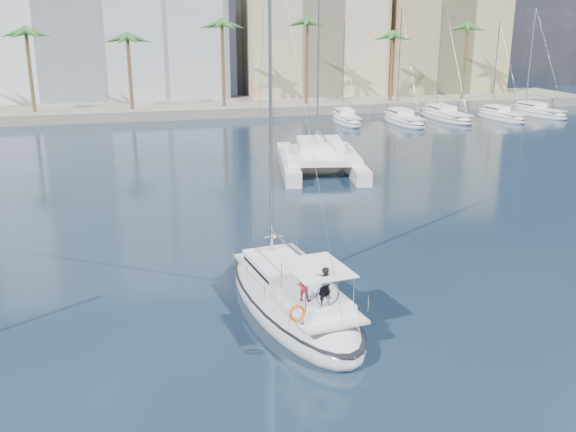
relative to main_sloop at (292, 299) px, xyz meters
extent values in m
plane|color=black|center=(-0.69, 1.61, -0.52)|extent=(160.00, 160.00, 0.00)
cube|color=gray|center=(-0.69, 62.61, 0.08)|extent=(120.00, 14.00, 1.20)
cube|color=white|center=(-12.69, 74.61, 13.48)|extent=(42.00, 16.00, 28.00)
cube|color=beige|center=(21.31, 71.61, 9.48)|extent=(20.00, 14.00, 20.00)
cube|color=tan|center=(41.31, 69.61, 8.48)|extent=(18.00, 12.00, 18.00)
cylinder|color=brown|center=(-0.69, 58.61, 4.73)|extent=(0.44, 0.44, 10.50)
sphere|color=#306926|center=(-0.69, 58.61, 9.98)|extent=(3.60, 3.60, 3.60)
cylinder|color=brown|center=(33.31, 58.61, 4.73)|extent=(0.44, 0.44, 10.50)
sphere|color=#306926|center=(33.31, 58.61, 9.98)|extent=(3.60, 3.60, 3.60)
ellipsoid|color=silver|center=(0.00, 0.01, -0.18)|extent=(5.09, 11.74, 2.36)
ellipsoid|color=black|center=(0.00, 0.01, 0.16)|extent=(5.14, 11.85, 0.18)
cube|color=silver|center=(0.03, -0.21, 0.72)|extent=(3.68, 8.79, 0.12)
cube|color=white|center=(-0.14, 1.09, 1.08)|extent=(2.90, 4.00, 0.60)
cube|color=black|center=(-0.14, 1.09, 1.10)|extent=(2.87, 3.57, 0.14)
cylinder|color=#B7BABF|center=(-0.32, 2.39, 8.22)|extent=(0.15, 0.15, 14.89)
cylinder|color=#B7BABF|center=(-0.01, 0.11, 2.28)|extent=(0.72, 4.56, 0.11)
cube|color=white|center=(0.32, -2.38, 0.96)|extent=(2.51, 3.10, 0.36)
cube|color=white|center=(0.34, -2.48, 2.33)|extent=(2.51, 3.10, 0.04)
torus|color=silver|center=(0.47, -3.46, 1.63)|extent=(0.95, 0.18, 0.96)
torus|color=#E85C0C|center=(-0.85, -4.08, 1.33)|extent=(0.65, 0.28, 0.64)
imported|color=black|center=(0.39, -3.31, 1.91)|extent=(0.64, 0.50, 1.53)
imported|color=#AE1A2D|center=(-0.22, -2.65, 1.73)|extent=(0.72, 0.68, 1.18)
cube|color=silver|center=(6.44, 26.11, 0.03)|extent=(3.48, 12.82, 1.10)
cube|color=silver|center=(11.56, 25.17, 0.03)|extent=(3.48, 12.82, 1.10)
cube|color=white|center=(8.88, 25.01, 0.78)|extent=(6.98, 7.98, 0.50)
cube|color=white|center=(9.00, 25.64, 1.48)|extent=(4.16, 4.41, 1.00)
cube|color=black|center=(9.00, 25.64, 1.53)|extent=(4.08, 3.91, 0.18)
cylinder|color=#B7BABF|center=(9.34, 27.53, 9.52)|extent=(0.18, 0.18, 17.08)
ellipsoid|color=silver|center=(1.23, 8.65, -0.18)|extent=(0.23, 0.43, 0.21)
sphere|color=silver|center=(1.23, 8.86, -0.16)|extent=(0.11, 0.11, 0.11)
cube|color=gray|center=(0.92, 8.65, -0.15)|extent=(0.50, 0.18, 0.12)
cube|color=gray|center=(1.54, 8.65, -0.15)|extent=(0.50, 0.18, 0.12)
camera|label=1|loc=(-6.25, -24.09, 11.29)|focal=40.00mm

